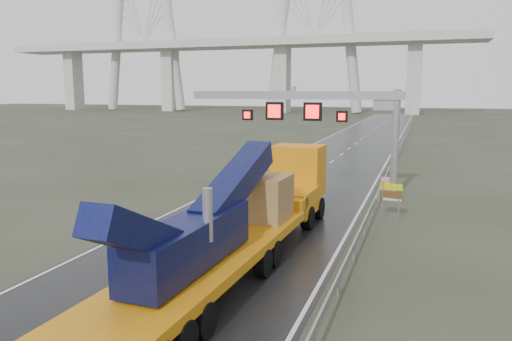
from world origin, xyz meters
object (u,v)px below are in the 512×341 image
(sign_gantry, at_px, (323,113))
(heavy_haul_truck, at_px, (250,213))
(exit_sign_pair, at_px, (391,194))
(striped_barrier, at_px, (386,185))

(sign_gantry, xyz_separation_m, heavy_haul_truck, (-0.37, -13.83, -3.71))
(exit_sign_pair, bearing_deg, sign_gantry, 143.30)
(sign_gantry, relative_size, striped_barrier, 13.99)
(striped_barrier, bearing_deg, sign_gantry, -136.74)
(sign_gantry, relative_size, exit_sign_pair, 7.02)
(sign_gantry, distance_m, heavy_haul_truck, 14.32)
(sign_gantry, xyz_separation_m, exit_sign_pair, (5.00, -5.75, -4.13))
(sign_gantry, distance_m, striped_barrier, 6.89)
(striped_barrier, bearing_deg, exit_sign_pair, -66.44)
(sign_gantry, bearing_deg, heavy_haul_truck, -91.55)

